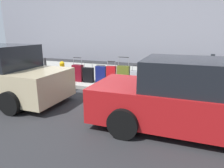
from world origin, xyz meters
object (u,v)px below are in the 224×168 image
suitcase_maroon_1 (168,81)px  bollard_post (46,68)px  suitcase_navy_6 (101,74)px  suitcase_black_0 (182,81)px  suitcase_maroon_8 (78,73)px  parking_meter (211,68)px  suitcase_silver_3 (138,79)px  fire_hydrant (62,70)px  suitcase_red_5 (111,75)px  suitcase_black_7 (89,75)px  suitcase_teal_2 (152,82)px  parked_car_red_0 (201,99)px  suitcase_olive_4 (123,76)px

suitcase_maroon_1 → bollard_post: suitcase_maroon_1 is taller
suitcase_navy_6 → bollard_post: bearing=5.1°
suitcase_black_0 → suitcase_maroon_8: suitcase_maroon_8 is taller
parking_meter → suitcase_silver_3: bearing=6.3°
fire_hydrant → parking_meter: bearing=-177.5°
suitcase_red_5 → suitcase_black_7: suitcase_red_5 is taller
suitcase_teal_2 → suitcase_navy_6: (2.05, -0.14, 0.08)m
suitcase_black_0 → parked_car_red_0: bearing=101.0°
suitcase_olive_4 → bollard_post: 3.48m
suitcase_teal_2 → suitcase_black_7: suitcase_black_7 is taller
suitcase_black_0 → suitcase_maroon_1: bearing=-3.3°
suitcase_maroon_1 → suitcase_navy_6: bearing=-1.3°
suitcase_navy_6 → suitcase_black_7: 0.51m
fire_hydrant → bollard_post: bollard_post is taller
suitcase_maroon_1 → suitcase_maroon_8: size_ratio=0.92×
suitcase_red_5 → parking_meter: size_ratio=0.71×
parked_car_red_0 → suitcase_maroon_1: bearing=-69.3°
suitcase_maroon_8 → suitcase_teal_2: bearing=179.9°
suitcase_maroon_8 → parking_meter: bearing=-176.4°
suitcase_black_0 → suitcase_black_7: bearing=0.8°
suitcase_maroon_1 → suitcase_black_7: suitcase_maroon_1 is taller
suitcase_silver_3 → suitcase_navy_6: (1.51, -0.09, 0.04)m
suitcase_teal_2 → suitcase_red_5: 1.59m
suitcase_silver_3 → suitcase_maroon_1: bearing=-178.4°
suitcase_black_0 → fire_hydrant: (4.82, -0.01, 0.05)m
suitcase_maroon_8 → suitcase_silver_3: bearing=-178.9°
suitcase_olive_4 → fire_hydrant: 2.72m
suitcase_silver_3 → parking_meter: parking_meter is taller
suitcase_olive_4 → parked_car_red_0: bearing=135.4°
suitcase_navy_6 → suitcase_teal_2: bearing=176.0°
bollard_post → parked_car_red_0: 6.53m
suitcase_navy_6 → fire_hydrant: (1.77, 0.08, 0.07)m
suitcase_black_0 → parked_car_red_0: parked_car_red_0 is taller
fire_hydrant → parked_car_red_0: (-5.31, 2.55, 0.19)m
suitcase_teal_2 → parking_meter: 1.96m
suitcase_maroon_8 → suitcase_navy_6: bearing=-172.1°
suitcase_olive_4 → suitcase_black_7: size_ratio=1.35×
suitcase_silver_3 → suitcase_red_5: 1.04m
suitcase_black_0 → suitcase_silver_3: 1.54m
suitcase_maroon_1 → fire_hydrant: size_ratio=1.17×
suitcase_maroon_1 → bollard_post: (5.10, 0.17, 0.15)m
suitcase_navy_6 → bollard_post: 2.54m
suitcase_teal_2 → suitcase_black_0: bearing=-176.8°
suitcase_silver_3 → suitcase_navy_6: bearing=-3.4°
suitcase_maroon_1 → suitcase_silver_3: size_ratio=1.12×
suitcase_red_5 → suitcase_navy_6: suitcase_red_5 is taller
suitcase_silver_3 → suitcase_maroon_8: 2.49m
suitcase_teal_2 → suitcase_maroon_8: suitcase_maroon_8 is taller
suitcase_olive_4 → suitcase_maroon_8: (1.93, 0.06, -0.04)m
suitcase_maroon_1 → suitcase_red_5: bearing=0.5°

